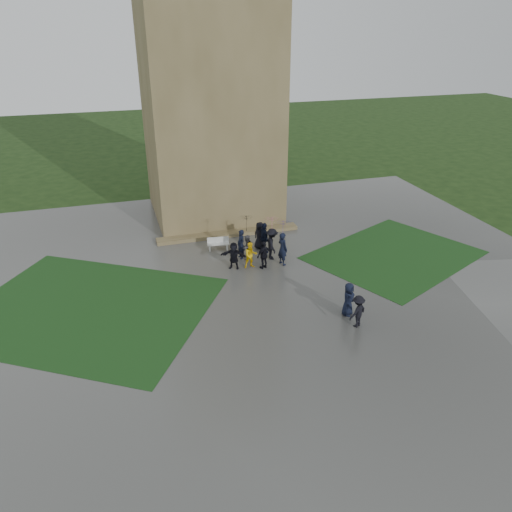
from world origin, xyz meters
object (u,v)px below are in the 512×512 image
object	(u,v)px
tower	(208,78)
pedestrian_mid	(348,299)
bench	(218,243)
pedestrian_near	(358,311)

from	to	relation	value
tower	pedestrian_mid	xyz separation A→B (m)	(3.04, -14.97, -8.17)
bench	pedestrian_near	world-z (taller)	pedestrian_near
bench	pedestrian_near	distance (m)	10.53
tower	pedestrian_near	xyz separation A→B (m)	(3.02, -15.96, -8.22)
pedestrian_mid	pedestrian_near	bearing A→B (deg)	-135.56
pedestrian_near	bench	bearing A→B (deg)	-92.98
tower	pedestrian_mid	distance (m)	17.33
pedestrian_mid	pedestrian_near	xyz separation A→B (m)	(-0.03, -0.99, -0.05)
tower	pedestrian_mid	world-z (taller)	tower
tower	pedestrian_near	bearing A→B (deg)	-79.30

